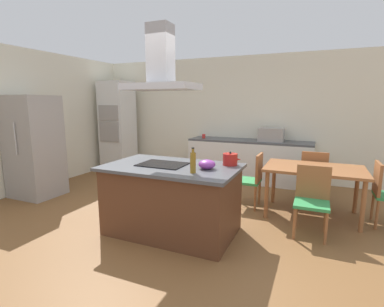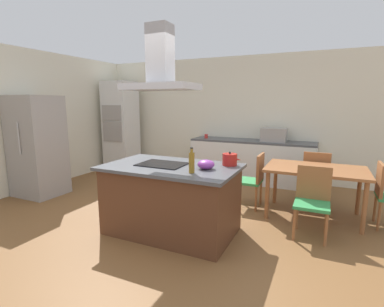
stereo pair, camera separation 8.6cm
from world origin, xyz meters
TOP-DOWN VIEW (x-y plane):
  - ground at (0.00, 1.50)m, footprint 16.00×16.00m
  - wall_back at (0.00, 3.25)m, footprint 7.20×0.10m
  - wall_left at (-3.45, 1.00)m, footprint 0.10×8.80m
  - kitchen_island at (0.00, 0.00)m, footprint 1.72×1.06m
  - cooktop at (-0.13, 0.00)m, footprint 0.60×0.44m
  - tea_kettle at (0.68, 0.33)m, footprint 0.24×0.19m
  - olive_oil_bottle at (0.40, -0.24)m, footprint 0.07×0.07m
  - mixing_bowl at (0.48, 0.01)m, footprint 0.21×0.21m
  - back_counter at (0.37, 2.88)m, footprint 2.59×0.62m
  - countertop_microwave at (0.82, 2.88)m, footprint 0.50×0.38m
  - coffee_mug_red at (-0.65, 2.82)m, footprint 0.08×0.08m
  - wall_oven_stack at (-2.90, 2.65)m, footprint 0.70×0.66m
  - refrigerator at (-2.98, 0.36)m, footprint 0.80×0.73m
  - dining_table at (1.68, 1.35)m, footprint 1.40×0.90m
  - chair_at_left_end at (0.77, 1.35)m, footprint 0.42×0.42m
  - chair_facing_back_wall at (1.68, 2.01)m, footprint 0.42×0.42m
  - chair_facing_island at (1.68, 0.68)m, footprint 0.42×0.42m
  - range_hood at (-0.13, 0.00)m, footprint 0.90×0.55m

SIDE VIEW (x-z plane):
  - ground at x=0.00m, z-range 0.00..0.00m
  - back_counter at x=0.37m, z-range 0.00..0.90m
  - kitchen_island at x=0.00m, z-range 0.00..0.90m
  - chair_at_left_end at x=0.77m, z-range 0.06..0.95m
  - chair_facing_back_wall at x=1.68m, z-range 0.06..0.95m
  - chair_facing_island at x=1.68m, z-range 0.06..0.95m
  - dining_table at x=1.68m, z-range 0.29..1.04m
  - cooktop at x=-0.13m, z-range 0.90..0.91m
  - refrigerator at x=-2.98m, z-range 0.00..1.82m
  - coffee_mug_red at x=-0.65m, z-range 0.90..0.99m
  - mixing_bowl at x=0.48m, z-range 0.90..1.01m
  - tea_kettle at x=0.68m, z-range 0.89..1.06m
  - olive_oil_bottle at x=0.40m, z-range 0.88..1.17m
  - countertop_microwave at x=0.82m, z-range 0.90..1.18m
  - wall_oven_stack at x=-2.90m, z-range 0.00..2.20m
  - wall_back at x=0.00m, z-range 0.00..2.70m
  - wall_left at x=-3.45m, z-range 0.00..2.70m
  - range_hood at x=-0.13m, z-range 1.71..2.49m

